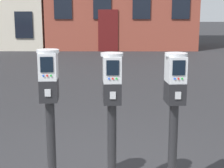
{
  "coord_description": "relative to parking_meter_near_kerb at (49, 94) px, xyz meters",
  "views": [
    {
      "loc": [
        0.15,
        -3.43,
        1.89
      ],
      "look_at": [
        0.12,
        -0.07,
        1.2
      ],
      "focal_mm": 55.01,
      "sensor_mm": 36.0,
      "label": 1
    }
  ],
  "objects": [
    {
      "name": "parking_meter_near_kerb",
      "position": [
        0.0,
        0.0,
        0.0
      ],
      "size": [
        0.23,
        0.26,
        1.42
      ],
      "rotation": [
        0.0,
        0.0,
        -1.5
      ],
      "color": "black",
      "rests_on": "sidewalk_slab"
    },
    {
      "name": "parking_meter_twin_adjacent",
      "position": [
        0.61,
        -0.0,
        -0.02
      ],
      "size": [
        0.23,
        0.26,
        1.38
      ],
      "rotation": [
        0.0,
        0.0,
        -1.5
      ],
      "color": "black",
      "rests_on": "sidewalk_slab"
    },
    {
      "name": "parking_meter_end_of_row",
      "position": [
        1.23,
        -0.0,
        -0.02
      ],
      "size": [
        0.23,
        0.26,
        1.38
      ],
      "rotation": [
        0.0,
        0.0,
        -1.5
      ],
      "color": "black",
      "rests_on": "sidewalk_slab"
    }
  ]
}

